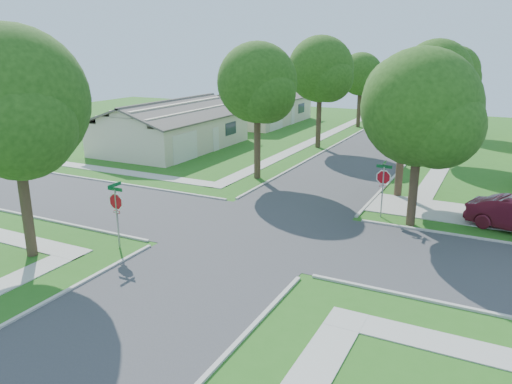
{
  "coord_description": "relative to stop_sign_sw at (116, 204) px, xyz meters",
  "views": [
    {
      "loc": [
        9.97,
        -20.36,
        8.62
      ],
      "look_at": [
        -0.79,
        1.04,
        1.6
      ],
      "focal_mm": 35.0,
      "sensor_mm": 36.0,
      "label": 1
    }
  ],
  "objects": [
    {
      "name": "tree_w_near",
      "position": [
        0.06,
        13.71,
        4.08
      ],
      "size": [
        5.38,
        5.2,
        8.97
      ],
      "color": "#38281C",
      "rests_on": "ground"
    },
    {
      "name": "tree_w_far",
      "position": [
        0.05,
        38.71,
        3.48
      ],
      "size": [
        4.76,
        4.6,
        8.04
      ],
      "color": "#38281C",
      "rests_on": "ground"
    },
    {
      "name": "tree_w_mid",
      "position": [
        0.06,
        25.71,
        4.46
      ],
      "size": [
        5.8,
        5.6,
        9.56
      ],
      "color": "#38281C",
      "rests_on": "ground"
    },
    {
      "name": "car_curb_west",
      "position": [
        3.5,
        41.85,
        -1.29
      ],
      "size": [
        2.58,
        5.31,
        1.49
      ],
      "primitive_type": "imported",
      "rotation": [
        0.0,
        0.0,
        3.24
      ],
      "color": "black",
      "rests_on": "ground"
    },
    {
      "name": "tree_e_far",
      "position": [
        9.45,
        38.71,
        3.95
      ],
      "size": [
        5.17,
        5.0,
        8.72
      ],
      "color": "#38281C",
      "rests_on": "ground"
    },
    {
      "name": "road_ns",
      "position": [
        4.7,
        4.7,
        -2.03
      ],
      "size": [
        7.0,
        100.0,
        0.02
      ],
      "primitive_type": "cube",
      "color": "#333335",
      "rests_on": "ground"
    },
    {
      "name": "stop_sign_ne",
      "position": [
        9.4,
        9.4,
        0.0
      ],
      "size": [
        1.05,
        0.8,
        2.98
      ],
      "color": "gray",
      "rests_on": "ground"
    },
    {
      "name": "sidewalk_nw",
      "position": [
        -1.4,
        30.7,
        -2.01
      ],
      "size": [
        1.2,
        40.0,
        0.04
      ],
      "primitive_type": "cube",
      "color": "#9E9B91",
      "rests_on": "ground"
    },
    {
      "name": "driveway",
      "position": [
        12.6,
        11.8,
        -2.01
      ],
      "size": [
        8.8,
        3.6,
        0.05
      ],
      "primitive_type": "cube",
      "color": "#9E9B91",
      "rests_on": "ground"
    },
    {
      "name": "sidewalk_ne",
      "position": [
        10.8,
        30.7,
        -2.01
      ],
      "size": [
        1.2,
        40.0,
        0.04
      ],
      "primitive_type": "cube",
      "color": "#9E9B91",
      "rests_on": "ground"
    },
    {
      "name": "stop_sign_sw",
      "position": [
        0.0,
        0.0,
        0.0
      ],
      "size": [
        1.05,
        0.8,
        2.98
      ],
      "color": "gray",
      "rests_on": "ground"
    },
    {
      "name": "ground",
      "position": [
        4.7,
        4.7,
        -2.03
      ],
      "size": [
        100.0,
        100.0,
        0.0
      ],
      "primitive_type": "plane",
      "color": "#27601A",
      "rests_on": "ground"
    },
    {
      "name": "tree_e_near",
      "position": [
        9.45,
        13.71,
        3.61
      ],
      "size": [
        4.97,
        4.8,
        8.28
      ],
      "color": "#38281C",
      "rests_on": "ground"
    },
    {
      "name": "house_nw_far",
      "position": [
        -11.29,
        36.7,
        -0.51
      ],
      "size": [
        8.42,
        13.6,
        4.23
      ],
      "color": "beige",
      "rests_on": "ground"
    },
    {
      "name": "tree_sw_corner",
      "position": [
        -2.74,
        -2.29,
        4.23
      ],
      "size": [
        6.21,
        6.0,
        9.55
      ],
      "color": "#38281C",
      "rests_on": "ground"
    },
    {
      "name": "tree_ne_corner",
      "position": [
        11.06,
        8.91,
        3.56
      ],
      "size": [
        5.8,
        5.6,
        8.66
      ],
      "color": "#38281C",
      "rests_on": "ground"
    },
    {
      "name": "car_curb_east",
      "position": [
        5.9,
        32.17,
        -1.37
      ],
      "size": [
        2.04,
        4.04,
        1.32
      ],
      "primitive_type": "imported",
      "rotation": [
        0.0,
        0.0,
        -0.13
      ],
      "color": "black",
      "rests_on": "ground"
    },
    {
      "name": "house_nw_near",
      "position": [
        -11.29,
        19.7,
        -0.51
      ],
      "size": [
        8.42,
        13.6,
        4.23
      ],
      "color": "beige",
      "rests_on": "ground"
    },
    {
      "name": "tree_e_mid",
      "position": [
        9.46,
        25.71,
        4.22
      ],
      "size": [
        5.59,
        5.4,
        9.21
      ],
      "color": "#38281C",
      "rests_on": "ground"
    }
  ]
}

